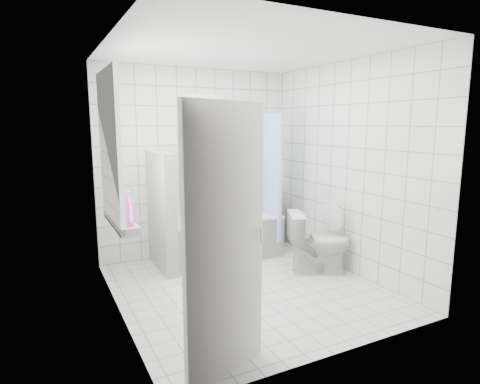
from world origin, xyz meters
TOP-DOWN VIEW (x-y plane):
  - ground at (0.00, 0.00)m, footprint 3.00×3.00m
  - ceiling at (0.00, 0.00)m, footprint 3.00×3.00m
  - wall_back at (0.00, 1.50)m, footprint 2.80×0.02m
  - wall_front at (0.00, -1.50)m, footprint 2.80×0.02m
  - wall_left at (-1.40, 0.00)m, footprint 0.02×3.00m
  - wall_right at (1.40, 0.00)m, footprint 0.02×3.00m
  - window_left at (-1.35, 0.30)m, footprint 0.01×0.90m
  - window_back at (0.10, 1.46)m, footprint 0.50×0.01m
  - window_sill at (-1.31, 0.30)m, footprint 0.18×1.02m
  - door at (-0.88, -1.32)m, footprint 0.75×0.35m
  - bathtub at (0.19, 1.12)m, footprint 1.58×0.77m
  - partition_wall at (-0.66, 1.07)m, footprint 0.15×0.85m
  - tiled_ledge at (1.14, 1.38)m, footprint 0.40×0.24m
  - toilet at (1.03, 0.03)m, footprint 0.88×0.72m
  - curtain_rod at (0.92, 1.10)m, footprint 0.02×0.80m
  - shower_curtain at (0.92, 0.97)m, footprint 0.14×0.48m
  - tub_faucet at (0.29, 1.46)m, footprint 0.18×0.06m
  - sill_bottles at (-1.30, 0.18)m, footprint 0.18×0.79m
  - ledge_bottles at (1.13, 1.36)m, footprint 0.19×0.19m

SIDE VIEW (x-z plane):
  - ground at x=0.00m, z-range 0.00..0.00m
  - tiled_ledge at x=1.14m, z-range 0.00..0.55m
  - bathtub at x=0.19m, z-range 0.00..0.58m
  - toilet at x=1.03m, z-range 0.00..0.78m
  - ledge_bottles at x=1.13m, z-range 0.54..0.81m
  - partition_wall at x=-0.66m, z-range 0.00..1.50m
  - tub_faucet at x=0.29m, z-range 0.82..0.88m
  - window_sill at x=-1.31m, z-range 0.82..0.90m
  - door at x=-0.88m, z-range 0.00..2.00m
  - sill_bottles at x=-1.30m, z-range 0.87..1.19m
  - shower_curtain at x=0.92m, z-range 0.21..1.99m
  - wall_back at x=0.00m, z-range 0.00..2.60m
  - wall_front at x=0.00m, z-range 0.00..2.60m
  - wall_left at x=-1.40m, z-range 0.00..2.60m
  - wall_right at x=1.40m, z-range 0.00..2.60m
  - window_left at x=-1.35m, z-range 0.90..2.30m
  - window_back at x=0.10m, z-range 1.70..2.20m
  - curtain_rod at x=0.92m, z-range 1.99..2.01m
  - ceiling at x=0.00m, z-range 2.60..2.60m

